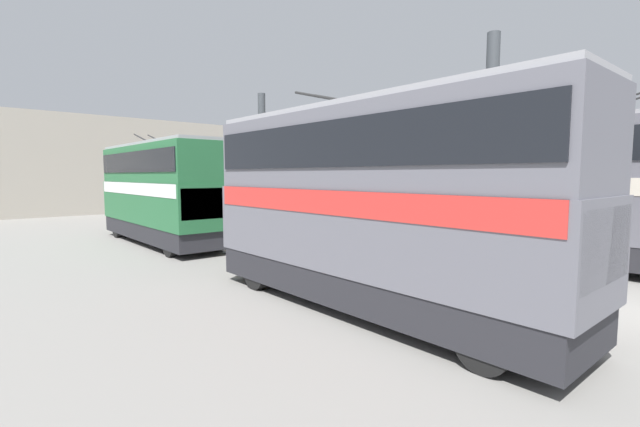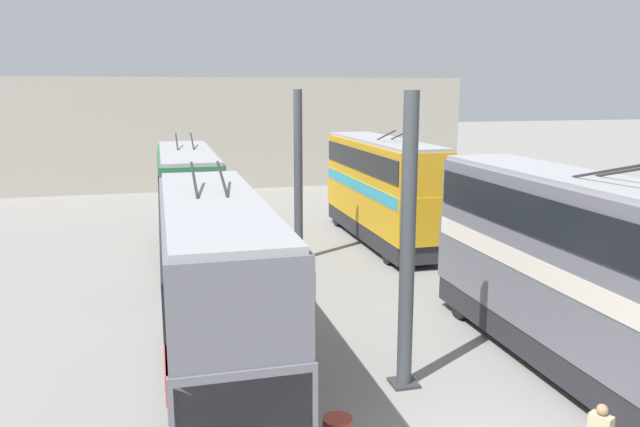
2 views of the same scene
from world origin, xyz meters
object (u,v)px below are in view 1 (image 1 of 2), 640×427
object	(u,v)px
bus_left_near	(554,183)
bus_right_mid	(160,187)
bus_right_near	(369,195)
oil_drum	(543,305)
bus_left_far	(306,182)
person_by_right_row	(397,261)

from	to	relation	value
bus_left_near	bus_right_mid	world-z (taller)	bus_left_near
bus_right_near	oil_drum	size ratio (longest dim) A/B	11.22
bus_right_mid	oil_drum	distance (m)	17.19
bus_left_near	oil_drum	size ratio (longest dim) A/B	12.27
bus_left_far	bus_right_near	bearing A→B (deg)	146.28
bus_left_near	person_by_right_row	bearing A→B (deg)	79.69
bus_right_mid	oil_drum	xyz separation A→B (m)	(-16.91, -2.11, -2.31)
bus_left_near	bus_right_near	distance (m)	9.38
bus_left_near	person_by_right_row	distance (m)	7.87
bus_right_near	oil_drum	bearing A→B (deg)	-147.28
bus_left_near	bus_right_mid	bearing A→B (deg)	33.14
bus_left_far	person_by_right_row	xyz separation A→B (m)	(-13.34, 7.44, -2.04)
bus_right_near	oil_drum	xyz separation A→B (m)	(-3.28, -2.11, -2.39)
oil_drum	bus_left_far	bearing A→B (deg)	-22.73
oil_drum	bus_right_mid	bearing A→B (deg)	7.11
person_by_right_row	bus_left_far	bearing A→B (deg)	38.93
bus_right_near	person_by_right_row	world-z (taller)	bus_right_near
bus_right_near	bus_right_mid	world-z (taller)	bus_right_near
bus_left_near	bus_right_near	size ratio (longest dim) A/B	1.09
bus_left_far	person_by_right_row	bearing A→B (deg)	150.85
bus_left_far	bus_right_near	xyz separation A→B (m)	(-14.01, 9.35, -0.08)
person_by_right_row	oil_drum	size ratio (longest dim) A/B	1.85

